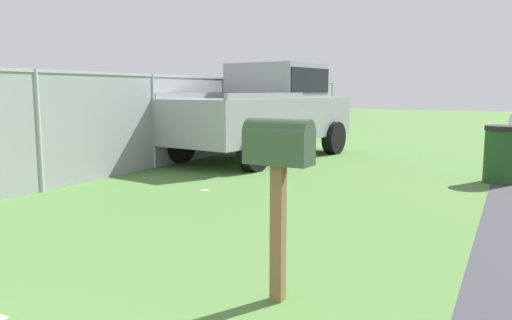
{
  "coord_description": "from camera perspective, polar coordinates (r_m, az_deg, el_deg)",
  "views": [
    {
      "loc": [
        0.26,
        -2.08,
        1.5
      ],
      "look_at": [
        4.75,
        0.22,
        0.8
      ],
      "focal_mm": 35.54,
      "sensor_mm": 36.0,
      "label": 1
    }
  ],
  "objects": [
    {
      "name": "fence_section",
      "position": [
        11.02,
        -7.19,
        5.07
      ],
      "size": [
        18.59,
        0.07,
        1.81
      ],
      "color": "#9EA3A8",
      "rests_on": "ground"
    },
    {
      "name": "pickup_truck",
      "position": [
        11.33,
        1.13,
        5.86
      ],
      "size": [
        5.11,
        2.75,
        2.09
      ],
      "rotation": [
        0.0,
        0.0,
        -0.15
      ],
      "color": "#93999E",
      "rests_on": "ground"
    },
    {
      "name": "mailbox",
      "position": [
        3.52,
        2.56,
        0.35
      ],
      "size": [
        0.23,
        0.48,
        1.31
      ],
      "rotation": [
        0.0,
        0.0,
        -0.05
      ],
      "color": "brown",
      "rests_on": "ground"
    },
    {
      "name": "litter_wrapper_midfield_a",
      "position": [
        7.68,
        -5.77,
        -3.4
      ],
      "size": [
        0.13,
        0.15,
        0.01
      ],
      "primitive_type": "cube",
      "rotation": [
        0.0,
        0.0,
        5.2
      ],
      "color": "silver",
      "rests_on": "ground"
    },
    {
      "name": "trash_bin",
      "position": [
        9.13,
        25.92,
        0.6
      ],
      "size": [
        0.56,
        0.56,
        0.93
      ],
      "color": "#1E4C1E",
      "rests_on": "ground"
    }
  ]
}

